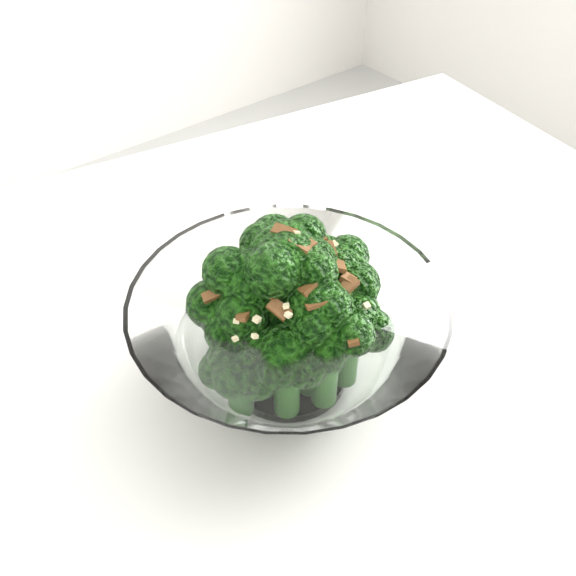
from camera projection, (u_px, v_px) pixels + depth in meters
table at (182, 461)px, 0.56m from camera, size 1.32×0.99×0.75m
broccoli_dish at (289, 327)px, 0.50m from camera, size 0.24×0.24×0.15m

